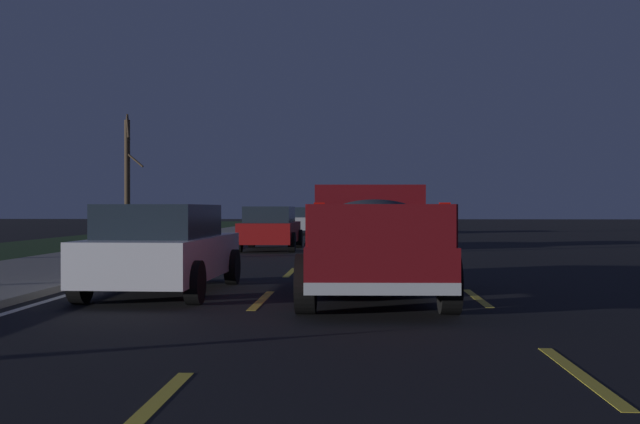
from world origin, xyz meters
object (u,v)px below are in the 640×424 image
sedan_silver (303,220)px  sedan_white (164,248)px  bare_tree_far (127,176)px  pickup_truck (370,238)px  sedan_red (270,228)px

sedan_silver → sedan_white: same height
sedan_silver → sedan_white: 28.90m
sedan_silver → bare_tree_far: size_ratio=0.71×
pickup_truck → sedan_silver: pickup_truck is taller
pickup_truck → bare_tree_far: (23.73, 11.66, 2.13)m
sedan_silver → bare_tree_far: (-5.60, 8.35, 2.33)m
bare_tree_far → sedan_silver: bearing=-56.2°
sedan_red → pickup_truck: bearing=-166.5°
pickup_truck → bare_tree_far: 26.53m
sedan_white → sedan_silver: bearing=-0.5°
pickup_truck → sedan_red: bearing=13.5°
sedan_silver → bare_tree_far: bare_tree_far is taller
sedan_white → sedan_red: same height
sedan_silver → sedan_white: bearing=179.5°
pickup_truck → bare_tree_far: bare_tree_far is taller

